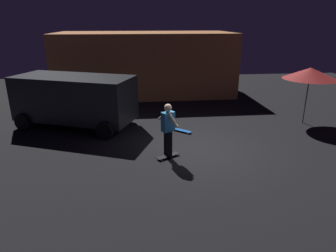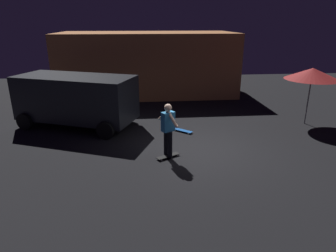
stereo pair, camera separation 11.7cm
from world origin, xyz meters
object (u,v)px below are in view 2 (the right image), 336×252
at_px(parked_van, 76,98).
at_px(skater, 168,126).
at_px(skateboard_ridden, 168,156).
at_px(skateboard_spare, 183,131).
at_px(patio_umbrella, 312,74).

bearing_deg(parked_van, skater, -44.89).
bearing_deg(parked_van, skateboard_ridden, -44.89).
xyz_separation_m(skateboard_spare, skater, (-0.78, -2.21, 0.98)).
xyz_separation_m(parked_van, patio_umbrella, (9.33, -0.61, 0.91)).
relative_size(patio_umbrella, skater, 1.38).
relative_size(patio_umbrella, skateboard_spare, 3.20).
bearing_deg(skater, parked_van, 135.11).
distance_m(parked_van, patio_umbrella, 9.40).
relative_size(parked_van, skater, 2.98).
relative_size(parked_van, patio_umbrella, 2.16).
xyz_separation_m(parked_van, skateboard_ridden, (3.35, -3.34, -1.11)).
distance_m(skateboard_ridden, skater, 0.98).
xyz_separation_m(patio_umbrella, skateboard_ridden, (-5.98, -2.73, -2.02)).
bearing_deg(parked_van, patio_umbrella, -3.74).
xyz_separation_m(parked_van, skateboard_spare, (4.14, -1.13, -1.11)).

